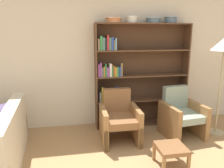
# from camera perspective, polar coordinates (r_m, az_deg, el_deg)

# --- Properties ---
(wall_back) EXTENTS (12.00, 0.06, 2.75)m
(wall_back) POSITION_cam_1_polar(r_m,az_deg,el_deg) (4.36, 0.72, 7.08)
(wall_back) COLOR beige
(wall_back) RESTS_ON ground
(bookshelf) EXTENTS (1.84, 0.30, 2.02)m
(bookshelf) POSITION_cam_1_polar(r_m,az_deg,el_deg) (4.34, 5.49, 1.64)
(bookshelf) COLOR brown
(bookshelf) RESTS_ON ground
(bowl_olive) EXTENTS (0.30, 0.30, 0.09)m
(bowl_olive) POSITION_cam_1_polar(r_m,az_deg,el_deg) (4.14, 0.38, 16.41)
(bowl_olive) COLOR #C67547
(bowl_olive) RESTS_ON bookshelf
(bowl_copper) EXTENTS (0.22, 0.22, 0.12)m
(bowl_copper) POSITION_cam_1_polar(r_m,az_deg,el_deg) (4.22, 5.20, 16.52)
(bowl_copper) COLOR silver
(bowl_copper) RESTS_ON bookshelf
(bowl_stoneware) EXTENTS (0.28, 0.28, 0.09)m
(bowl_stoneware) POSITION_cam_1_polar(r_m,az_deg,el_deg) (4.35, 10.71, 16.08)
(bowl_stoneware) COLOR slate
(bowl_stoneware) RESTS_ON bookshelf
(bowl_sage) EXTENTS (0.25, 0.25, 0.12)m
(bowl_sage) POSITION_cam_1_polar(r_m,az_deg,el_deg) (4.48, 15.09, 15.94)
(bowl_sage) COLOR slate
(bowl_sage) RESTS_ON bookshelf
(armchair_leather) EXTENTS (0.65, 0.69, 0.88)m
(armchair_leather) POSITION_cam_1_polar(r_m,az_deg,el_deg) (3.83, 1.91, -9.11)
(armchair_leather) COLOR olive
(armchair_leather) RESTS_ON ground
(armchair_cushioned) EXTENTS (0.71, 0.75, 0.88)m
(armchair_cushioned) POSITION_cam_1_polar(r_m,az_deg,el_deg) (4.21, 17.60, -7.65)
(armchair_cushioned) COLOR olive
(armchair_cushioned) RESTS_ON ground
(footstool) EXTENTS (0.39, 0.39, 0.30)m
(footstool) POSITION_cam_1_polar(r_m,az_deg,el_deg) (3.29, 15.17, -16.19)
(footstool) COLOR olive
(footstool) RESTS_ON ground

